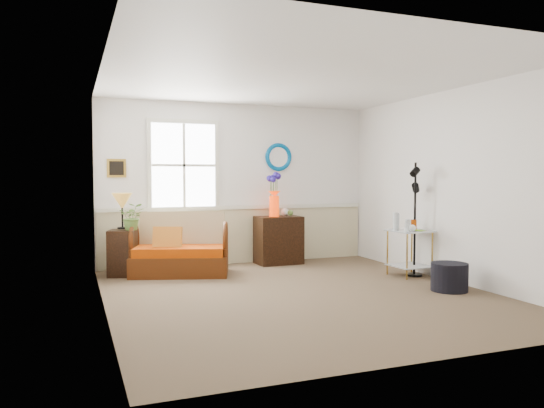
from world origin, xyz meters
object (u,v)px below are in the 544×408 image
object	(u,v)px
side_table	(409,253)
ottoman	(449,277)
loveseat	(180,244)
floor_lamp	(415,219)
cabinet	(278,240)
lamp_stand	(123,253)

from	to	relation	value
side_table	ottoman	distance (m)	1.03
loveseat	floor_lamp	distance (m)	3.40
cabinet	ottoman	distance (m)	2.96
side_table	loveseat	bearing A→B (deg)	157.37
loveseat	side_table	world-z (taller)	loveseat
floor_lamp	ottoman	xyz separation A→B (m)	(-0.20, -1.00, -0.64)
cabinet	ottoman	world-z (taller)	cabinet
lamp_stand	ottoman	distance (m)	4.47
cabinet	ottoman	xyz separation A→B (m)	(1.23, -2.68, -0.21)
floor_lamp	ottoman	distance (m)	1.20
floor_lamp	lamp_stand	bearing A→B (deg)	140.38
cabinet	ottoman	bearing A→B (deg)	-66.47
cabinet	floor_lamp	world-z (taller)	floor_lamp
loveseat	ottoman	xyz separation A→B (m)	(2.92, -2.28, -0.27)
lamp_stand	ottoman	size ratio (longest dim) A/B	1.46
side_table	cabinet	bearing A→B (deg)	129.04
lamp_stand	floor_lamp	size ratio (longest dim) A/B	0.41
loveseat	floor_lamp	size ratio (longest dim) A/B	0.84
cabinet	side_table	xyz separation A→B (m)	(1.36, -1.67, -0.06)
floor_lamp	side_table	bearing A→B (deg)	152.84
side_table	ottoman	xyz separation A→B (m)	(-0.12, -1.01, -0.16)
lamp_stand	cabinet	distance (m)	2.49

